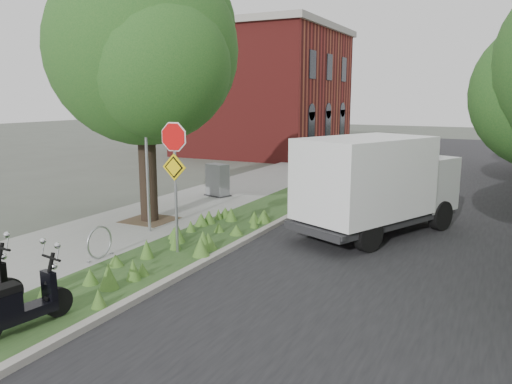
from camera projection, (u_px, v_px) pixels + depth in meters
The scene contains 13 objects.
ground at pixel (214, 274), 10.81m from camera, with size 120.00×120.00×0.00m, color #4C5147.
sidewalk_near at pixel (252, 185), 21.44m from camera, with size 3.50×60.00×0.12m, color gray.
verge at pixel (312, 190), 20.22m from camera, with size 2.00×60.00×0.12m, color #28491F.
kerb_near at pixel (336, 192), 19.78m from camera, with size 0.20×60.00×0.13m, color #9E9991.
road at pixel (428, 202), 18.23m from camera, with size 7.00×60.00×0.01m, color black.
street_tree_main at pixel (142, 60), 14.23m from camera, with size 6.21×5.54×7.66m.
bare_post at pixel (147, 159), 13.41m from camera, with size 0.08×0.08×4.00m.
bike_hoop at pixel (99, 242), 11.39m from camera, with size 0.06×0.78×0.77m.
sign_assembly at pixel (174, 160), 11.50m from camera, with size 0.94×0.08×3.22m.
brick_building at pixel (265, 90), 33.51m from camera, with size 9.40×10.40×8.30m.
scooter_far at pixel (11, 310), 7.75m from camera, with size 0.53×1.69×0.81m.
box_truck at pixel (376, 181), 13.59m from camera, with size 3.87×5.48×2.32m.
utility_cabinet at pixel (217, 181), 18.60m from camera, with size 1.03×0.83×1.20m.
Camera 1 is at (5.46, -8.76, 3.77)m, focal length 35.00 mm.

